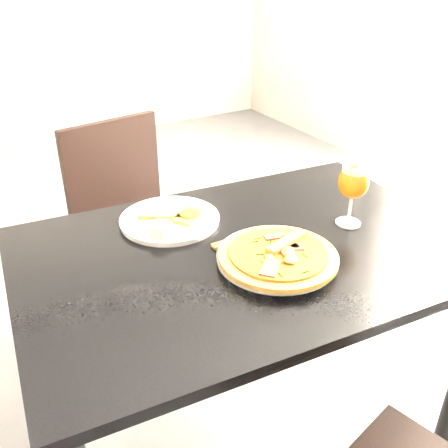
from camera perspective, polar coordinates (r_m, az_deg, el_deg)
ground at (r=1.97m, az=-11.47°, el=-19.19°), size 6.00×6.00×0.00m
dining_table at (r=1.39m, az=2.54°, el=-5.88°), size 1.26×0.90×0.75m
chair_far at (r=1.98m, az=-10.27°, el=-0.52°), size 0.48×0.48×0.90m
plate_main at (r=1.29m, az=6.02°, el=-3.83°), size 0.36×0.36×0.02m
pizza at (r=1.27m, az=6.24°, el=-3.52°), size 0.30×0.30×0.03m
plate_second at (r=1.47m, az=-6.21°, el=0.50°), size 0.34×0.34×0.02m
crust_scraps at (r=1.46m, az=-5.06°, el=0.97°), size 0.19×0.14×0.01m
loose_crust at (r=1.35m, az=0.69°, el=-2.08°), size 0.11×0.03×0.01m
sauce_cup at (r=1.38m, az=-7.25°, el=-0.75°), size 0.07×0.07×0.04m
beer_glass at (r=1.44m, az=14.59°, el=4.64°), size 0.09×0.09×0.18m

